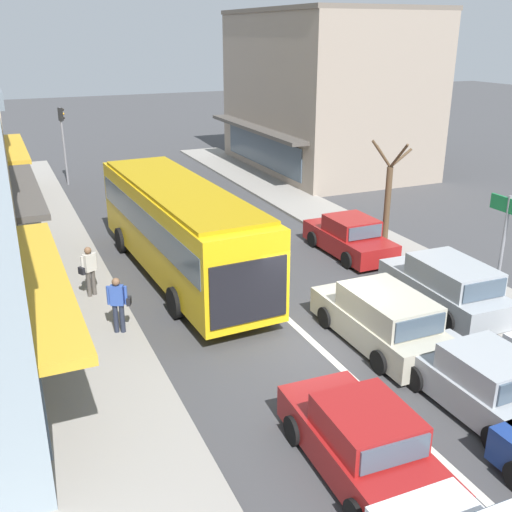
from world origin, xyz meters
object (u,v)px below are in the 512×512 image
object	(u,v)px
wagon_behind_bus_near	(382,319)
pedestrian_with_handbag_near	(89,268)
pedestrian_browsing_midblock	(118,302)
sedan_queue_far_back	(485,385)
directional_road_sign	(506,226)
parked_sedan_kerb_third	(349,238)
street_tree_right	(388,197)
sedan_adjacent_lane_trail	(363,444)
traffic_light_downstreet	(63,133)
city_bus	(180,225)
parked_wagon_kerb_second	(446,286)

from	to	relation	value
wagon_behind_bus_near	pedestrian_with_handbag_near	distance (m)	9.09
pedestrian_with_handbag_near	pedestrian_browsing_midblock	bearing A→B (deg)	-83.51
sedan_queue_far_back	directional_road_sign	world-z (taller)	directional_road_sign
wagon_behind_bus_near	parked_sedan_kerb_third	world-z (taller)	wagon_behind_bus_near
pedestrian_browsing_midblock	pedestrian_with_handbag_near	bearing A→B (deg)	96.49
wagon_behind_bus_near	street_tree_right	size ratio (longest dim) A/B	1.06
parked_sedan_kerb_third	sedan_adjacent_lane_trail	bearing A→B (deg)	-120.93
wagon_behind_bus_near	traffic_light_downstreet	size ratio (longest dim) A/B	1.07
city_bus	wagon_behind_bus_near	world-z (taller)	city_bus
directional_road_sign	pedestrian_browsing_midblock	xyz separation A→B (m)	(-10.85, 2.89, -1.61)
sedan_queue_far_back	traffic_light_downstreet	world-z (taller)	traffic_light_downstreet
parked_sedan_kerb_third	street_tree_right	size ratio (longest dim) A/B	0.99
city_bus	pedestrian_with_handbag_near	distance (m)	3.37
sedan_adjacent_lane_trail	parked_sedan_kerb_third	distance (m)	12.23
city_bus	pedestrian_browsing_midblock	bearing A→B (deg)	-128.99
street_tree_right	pedestrian_with_handbag_near	bearing A→B (deg)	-177.68
sedan_queue_far_back	directional_road_sign	xyz separation A→B (m)	(4.14, 3.88, 2.01)
city_bus	parked_sedan_kerb_third	bearing A→B (deg)	-3.95
pedestrian_browsing_midblock	city_bus	bearing A→B (deg)	51.01
sedan_adjacent_lane_trail	wagon_behind_bus_near	xyz separation A→B (m)	(3.28, 4.10, 0.08)
parked_wagon_kerb_second	sedan_adjacent_lane_trail	bearing A→B (deg)	-140.97
traffic_light_downstreet	pedestrian_with_handbag_near	distance (m)	16.23
sedan_queue_far_back	street_tree_right	bearing A→B (deg)	66.10
parked_wagon_kerb_second	directional_road_sign	distance (m)	2.45
sedan_adjacent_lane_trail	street_tree_right	xyz separation A→B (m)	(8.06, 10.69, 1.36)
parked_sedan_kerb_third	pedestrian_browsing_midblock	distance (m)	9.90
sedan_adjacent_lane_trail	wagon_behind_bus_near	world-z (taller)	wagon_behind_bus_near
street_tree_right	pedestrian_with_handbag_near	size ratio (longest dim) A/B	2.62
city_bus	wagon_behind_bus_near	size ratio (longest dim) A/B	2.43
traffic_light_downstreet	street_tree_right	bearing A→B (deg)	-57.05
sedan_queue_far_back	directional_road_sign	bearing A→B (deg)	43.09
traffic_light_downstreet	directional_road_sign	bearing A→B (deg)	-65.78
wagon_behind_bus_near	pedestrian_with_handbag_near	world-z (taller)	pedestrian_with_handbag_near
sedan_queue_far_back	parked_sedan_kerb_third	size ratio (longest dim) A/B	1.00
city_bus	wagon_behind_bus_near	xyz separation A→B (m)	(3.51, -6.84, -1.14)
directional_road_sign	wagon_behind_bus_near	bearing A→B (deg)	-174.87
wagon_behind_bus_near	sedan_queue_far_back	bearing A→B (deg)	-84.74
sedan_adjacent_lane_trail	street_tree_right	size ratio (longest dim) A/B	1.00
wagon_behind_bus_near	street_tree_right	bearing A→B (deg)	54.04
city_bus	pedestrian_with_handbag_near	world-z (taller)	city_bus
sedan_adjacent_lane_trail	directional_road_sign	xyz separation A→B (m)	(7.74, 4.50, 2.01)
parked_sedan_kerb_third	directional_road_sign	distance (m)	6.48
traffic_light_downstreet	pedestrian_with_handbag_near	bearing A→B (deg)	-94.86
city_bus	pedestrian_with_handbag_near	xyz separation A→B (m)	(-3.19, -0.71, -0.81)
traffic_light_downstreet	directional_road_sign	xyz separation A→B (m)	(9.80, -21.80, -0.18)
street_tree_right	pedestrian_browsing_midblock	distance (m)	11.68
parked_wagon_kerb_second	pedestrian_browsing_midblock	distance (m)	9.76
city_bus	sedan_queue_far_back	distance (m)	11.07
sedan_adjacent_lane_trail	sedan_queue_far_back	xyz separation A→B (m)	(3.60, 0.63, 0.00)
parked_sedan_kerb_third	street_tree_right	world-z (taller)	street_tree_right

